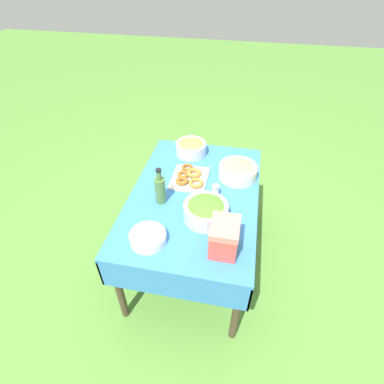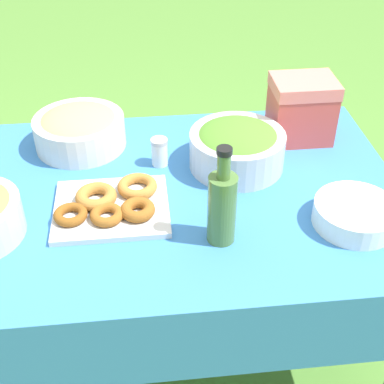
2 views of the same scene
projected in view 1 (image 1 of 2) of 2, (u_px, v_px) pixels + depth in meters
ground_plane at (194, 256)px, 2.55m from camera, size 14.00×14.00×0.00m
picnic_table at (194, 204)px, 2.16m from camera, size 1.33×0.88×0.70m
salad_bowl at (206, 210)px, 1.88m from camera, size 0.28×0.28×0.13m
pasta_bowl at (238, 170)px, 2.21m from camera, size 0.28×0.28×0.12m
donut_platter at (190, 177)px, 2.21m from camera, size 0.31×0.27×0.05m
plate_stack at (148, 238)px, 1.76m from camera, size 0.22×0.22×0.06m
olive_oil_bottle at (160, 189)px, 1.98m from camera, size 0.07×0.07×0.27m
olive_bowl at (191, 147)px, 2.45m from camera, size 0.25×0.25×0.12m
cooler_box at (224, 237)px, 1.67m from camera, size 0.19×0.16×0.20m
salt_shaker at (215, 191)px, 2.06m from camera, size 0.05×0.05×0.09m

